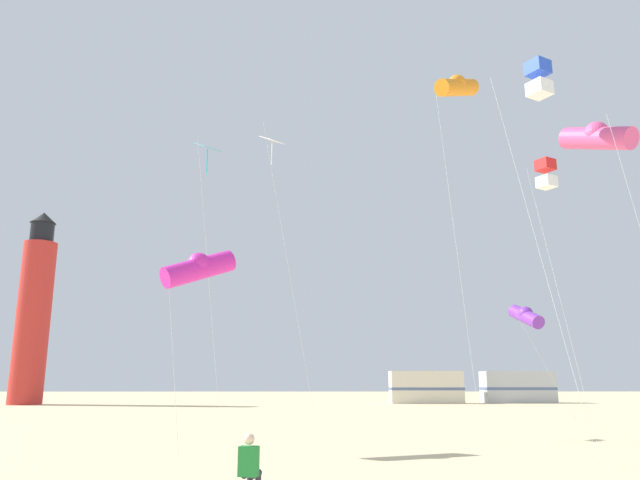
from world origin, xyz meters
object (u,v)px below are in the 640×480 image
at_px(kite_flyer_standing, 250,465).
at_px(rv_van_cream, 426,387).
at_px(lighthouse_distant, 34,312).
at_px(kite_box_scarlet, 546,174).
at_px(kite_tube_magenta, 199,268).
at_px(rv_van_silver, 518,387).
at_px(kite_tube_violet, 526,316).
at_px(kite_tube_orange, 457,87).
at_px(kite_diamond_cyan, 208,159).
at_px(kite_diamond_white, 274,153).
at_px(kite_tube_rainbow, 597,137).
at_px(kite_box_blue, 539,79).

bearing_deg(kite_flyer_standing, rv_van_cream, -91.64).
bearing_deg(lighthouse_distant, kite_box_scarlet, -42.55).
bearing_deg(kite_tube_magenta, rv_van_cream, 69.37).
bearing_deg(rv_van_cream, rv_van_silver, 6.15).
relative_size(kite_box_scarlet, rv_van_silver, 1.61).
bearing_deg(rv_van_silver, kite_tube_violet, -108.96).
relative_size(kite_tube_orange, rv_van_cream, 2.24).
bearing_deg(kite_box_scarlet, kite_diamond_cyan, 167.48).
relative_size(kite_flyer_standing, rv_van_silver, 0.18).
bearing_deg(kite_diamond_white, rv_van_cream, 67.84).
height_order(kite_diamond_white, kite_diamond_cyan, kite_diamond_white).
relative_size(kite_flyer_standing, kite_diamond_cyan, 0.09).
height_order(kite_box_scarlet, rv_van_silver, kite_box_scarlet).
height_order(kite_tube_orange, kite_box_scarlet, kite_tube_orange).
bearing_deg(kite_tube_magenta, kite_tube_rainbow, -7.36).
bearing_deg(kite_tube_rainbow, rv_van_cream, 88.15).
bearing_deg(kite_tube_rainbow, kite_box_scarlet, 86.91).
xyz_separation_m(kite_box_blue, kite_diamond_white, (-8.83, 9.37, 1.15)).
distance_m(kite_tube_rainbow, kite_tube_violet, 14.76).
xyz_separation_m(lighthouse_distant, rv_van_silver, (43.04, 3.50, -6.45)).
bearing_deg(kite_tube_rainbow, kite_tube_magenta, 172.64).
distance_m(kite_tube_orange, kite_diamond_white, 8.71).
bearing_deg(kite_tube_orange, rv_van_cream, 82.72).
bearing_deg(kite_tube_violet, kite_tube_magenta, -140.06).
height_order(kite_tube_rainbow, kite_diamond_cyan, kite_diamond_cyan).
bearing_deg(kite_diamond_cyan, kite_tube_magenta, -80.67).
height_order(kite_diamond_white, kite_tube_magenta, kite_diamond_white).
bearing_deg(lighthouse_distant, kite_tube_violet, -31.36).
distance_m(kite_tube_orange, kite_box_scarlet, 5.03).
relative_size(kite_box_blue, kite_diamond_white, 0.89).
distance_m(kite_diamond_white, rv_van_silver, 38.15).
relative_size(kite_flyer_standing, rv_van_cream, 0.18).
height_order(kite_tube_violet, rv_van_cream, kite_tube_violet).
relative_size(kite_box_blue, rv_van_silver, 1.80).
relative_size(kite_box_scarlet, rv_van_cream, 1.63).
height_order(kite_tube_orange, lighthouse_distant, lighthouse_distant).
bearing_deg(kite_box_blue, kite_tube_magenta, 168.68).
height_order(kite_diamond_white, kite_tube_violet, kite_diamond_white).
bearing_deg(lighthouse_distant, kite_tube_orange, -45.28).
bearing_deg(rv_van_silver, kite_tube_magenta, -123.00).
distance_m(kite_flyer_standing, rv_van_silver, 49.32).
bearing_deg(kite_tube_violet, kite_flyer_standing, -121.36).
distance_m(kite_tube_orange, lighthouse_distant, 43.40).
bearing_deg(rv_van_silver, kite_box_blue, -108.65).
height_order(kite_tube_rainbow, kite_box_scarlet, kite_box_scarlet).
bearing_deg(kite_flyer_standing, lighthouse_distant, -48.23).
bearing_deg(kite_box_blue, rv_van_silver, 73.59).
xyz_separation_m(kite_flyer_standing, rv_van_silver, (19.77, 45.18, 0.78)).
bearing_deg(kite_tube_orange, kite_box_blue, -78.72).
bearing_deg(kite_flyer_standing, kite_diamond_cyan, -63.01).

